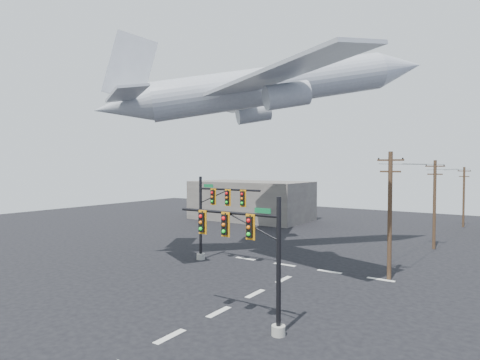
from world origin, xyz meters
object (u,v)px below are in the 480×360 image
Objects in this scene: signal_mast_near at (251,254)px; airliner at (270,87)px; utility_pole_c at (464,196)px; utility_pole_b at (434,203)px; signal_mast_far at (214,214)px; utility_pole_a at (390,213)px.

airliner is at bearing 116.39° from signal_mast_near.
signal_mast_near is 0.83× the size of utility_pole_c.
signal_mast_near is 27.64m from utility_pole_b.
utility_pole_b is at bearing 48.00° from signal_mast_far.
signal_mast_near is 45.92m from utility_pole_c.
signal_mast_far is 0.83× the size of utility_pole_b.
signal_mast_near is at bearing -110.89° from utility_pole_b.
signal_mast_far is at bearing 135.12° from signal_mast_near.
utility_pole_b reaches higher than utility_pole_c.
utility_pole_b is at bearing 0.32° from airliner.
airliner reaches higher than signal_mast_near.
signal_mast_far is at bearing -172.54° from airliner.
utility_pole_b is 20.51m from airliner.
utility_pole_b is 1.09× the size of utility_pole_c.
airliner is (-10.95, 1.29, 10.65)m from utility_pole_a.
signal_mast_far is 38.73m from utility_pole_c.
signal_mast_far is at bearing -99.14° from utility_pole_c.
utility_pole_c is at bearing 65.21° from signal_mast_far.
airliner is (3.16, 4.27, 11.41)m from signal_mast_far.
signal_mast_near is 0.77× the size of utility_pole_b.
utility_pole_a is 13.91m from utility_pole_b.
utility_pole_a is at bearing 74.58° from signal_mast_near.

